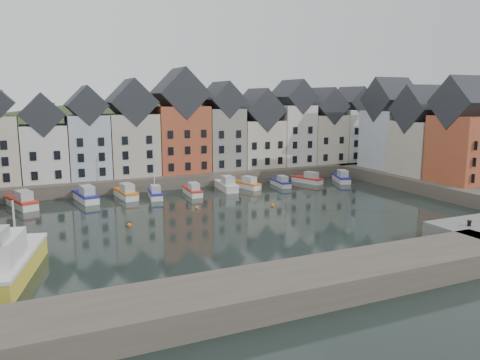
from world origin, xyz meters
TOP-DOWN VIEW (x-y plane):
  - ground at (0.00, 0.00)m, footprint 260.00×260.00m
  - far_quay at (0.00, 30.00)m, footprint 90.00×16.00m
  - right_quay at (37.00, 3.00)m, footprint 14.00×54.00m
  - near_wall at (-10.00, -22.00)m, footprint 50.00×6.00m
  - hillside at (0.02, 56.00)m, footprint 153.60×70.40m
  - far_terrace at (3.21, 28.00)m, footprint 72.37×8.16m
  - right_terrace at (36.00, 8.07)m, footprint 8.30×24.25m
  - mooring_buoys at (-4.00, 5.33)m, footprint 20.50×5.50m
  - boat_a at (-25.37, 18.41)m, footprint 4.35×7.33m
  - boat_b at (-17.04, 18.93)m, footprint 3.24×7.10m
  - boat_c at (-11.32, 18.88)m, footprint 2.78×6.72m
  - boat_d at (-7.33, 17.17)m, footprint 2.56×5.88m
  - boat_e at (-1.58, 16.80)m, footprint 2.12×5.89m
  - boat_f at (4.66, 18.30)m, footprint 2.66×6.97m
  - boat_g at (8.22, 18.29)m, footprint 3.48×6.14m
  - boat_h at (14.33, 17.58)m, footprint 2.12×5.48m
  - boat_i at (20.13, 18.23)m, footprint 3.60×6.05m
  - boat_j at (26.18, 16.79)m, footprint 4.08×6.51m
  - large_vessel at (-26.21, -9.34)m, footprint 6.16×12.81m
  - mooring_bollard at (15.90, -18.23)m, footprint 0.48×0.48m

SIDE VIEW (x-z plane):
  - hillside at x=0.02m, z-range -49.96..14.04m
  - ground at x=0.00m, z-range 0.00..0.00m
  - mooring_buoys at x=-4.00m, z-range -0.10..0.40m
  - boat_h at x=14.33m, z-range -0.42..1.64m
  - boat_i at x=20.13m, z-range -0.45..1.77m
  - boat_e at x=-1.58m, z-range -0.45..1.78m
  - boat_g at x=8.22m, z-range -0.46..1.80m
  - boat_d at x=-7.33m, z-range -4.73..6.14m
  - boat_j at x=26.18m, z-range -0.48..1.91m
  - boat_c at x=-11.32m, z-range -0.51..2.00m
  - boat_f at x=4.66m, z-range -0.53..2.09m
  - boat_b at x=-17.04m, z-range -0.53..2.09m
  - boat_a at x=-25.37m, z-range -0.54..2.15m
  - far_quay at x=0.00m, z-range 0.00..2.00m
  - right_quay at x=37.00m, z-range 0.00..2.00m
  - near_wall at x=-10.00m, z-range 0.00..2.00m
  - large_vessel at x=-26.21m, z-range -1.71..4.73m
  - mooring_bollard at x=15.90m, z-range 2.03..2.59m
  - far_terrace at x=3.21m, z-range -0.01..17.76m
  - right_terrace at x=36.00m, z-range 0.73..17.10m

